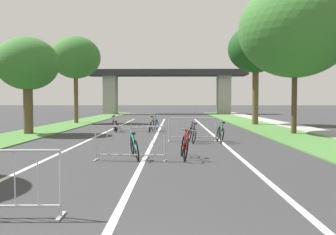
{
  "coord_description": "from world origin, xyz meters",
  "views": [
    {
      "loc": [
        0.89,
        -2.37,
        1.78
      ],
      "look_at": [
        0.63,
        15.08,
        0.99
      ],
      "focal_mm": 39.17,
      "sensor_mm": 36.0,
      "label": 1
    }
  ],
  "objects_px": {
    "tree_right_cypress_far": "(256,50)",
    "crowd_barrier_third": "(192,130)",
    "tree_left_pine_far": "(27,64)",
    "crowd_barrier_fourth": "(137,123)",
    "bicycle_yellow_1": "(150,126)",
    "bicycle_silver_4": "(115,125)",
    "bicycle_red_6": "(185,146)",
    "bicycle_green_5": "(220,134)",
    "bicycle_teal_8": "(134,147)",
    "bicycle_black_3": "(192,134)",
    "bicycle_blue_9": "(155,125)",
    "tree_right_oak_mid": "(295,30)",
    "tree_left_maple_mid": "(76,58)",
    "bicycle_purple_2": "(115,125)",
    "crowd_barrier_second": "(130,144)"
  },
  "relations": [
    {
      "from": "tree_right_cypress_far",
      "to": "crowd_barrier_third",
      "type": "distance_m",
      "value": 13.3
    },
    {
      "from": "tree_left_pine_far",
      "to": "crowd_barrier_third",
      "type": "xyz_separation_m",
      "value": [
        8.57,
        -3.22,
        -3.2
      ]
    },
    {
      "from": "tree_left_pine_far",
      "to": "tree_right_cypress_far",
      "type": "distance_m",
      "value": 16.02
    },
    {
      "from": "crowd_barrier_fourth",
      "to": "bicycle_yellow_1",
      "type": "xyz_separation_m",
      "value": [
        0.82,
        -0.6,
        -0.15
      ]
    },
    {
      "from": "bicycle_yellow_1",
      "to": "bicycle_silver_4",
      "type": "distance_m",
      "value": 2.07
    },
    {
      "from": "tree_right_cypress_far",
      "to": "bicycle_red_6",
      "type": "relative_size",
      "value": 4.3
    },
    {
      "from": "bicycle_green_5",
      "to": "bicycle_teal_8",
      "type": "height_order",
      "value": "bicycle_green_5"
    },
    {
      "from": "bicycle_black_3",
      "to": "bicycle_red_6",
      "type": "distance_m",
      "value": 4.51
    },
    {
      "from": "bicycle_yellow_1",
      "to": "bicycle_teal_8",
      "type": "bearing_deg",
      "value": -90.52
    },
    {
      "from": "bicycle_yellow_1",
      "to": "bicycle_blue_9",
      "type": "distance_m",
      "value": 1.02
    },
    {
      "from": "tree_left_pine_far",
      "to": "bicycle_black_3",
      "type": "distance_m",
      "value": 9.88
    },
    {
      "from": "crowd_barrier_fourth",
      "to": "bicycle_teal_8",
      "type": "height_order",
      "value": "crowd_barrier_fourth"
    },
    {
      "from": "tree_right_cypress_far",
      "to": "bicycle_blue_9",
      "type": "height_order",
      "value": "tree_right_cypress_far"
    },
    {
      "from": "tree_left_pine_far",
      "to": "bicycle_silver_4",
      "type": "relative_size",
      "value": 3.26
    },
    {
      "from": "crowd_barrier_third",
      "to": "tree_right_oak_mid",
      "type": "bearing_deg",
      "value": 31.83
    },
    {
      "from": "tree_right_oak_mid",
      "to": "tree_right_cypress_far",
      "type": "height_order",
      "value": "tree_right_oak_mid"
    },
    {
      "from": "bicycle_green_5",
      "to": "bicycle_red_6",
      "type": "xyz_separation_m",
      "value": [
        -1.68,
        -4.51,
        0.01
      ]
    },
    {
      "from": "bicycle_teal_8",
      "to": "tree_right_oak_mid",
      "type": "bearing_deg",
      "value": 33.58
    },
    {
      "from": "tree_left_pine_far",
      "to": "tree_left_maple_mid",
      "type": "xyz_separation_m",
      "value": [
        0.01,
        9.56,
        1.48
      ]
    },
    {
      "from": "tree_left_pine_far",
      "to": "crowd_barrier_fourth",
      "type": "distance_m",
      "value": 6.79
    },
    {
      "from": "tree_left_pine_far",
      "to": "tree_right_cypress_far",
      "type": "xyz_separation_m",
      "value": [
        13.82,
        7.9,
        1.86
      ]
    },
    {
      "from": "bicycle_purple_2",
      "to": "bicycle_silver_4",
      "type": "relative_size",
      "value": 1.04
    },
    {
      "from": "crowd_barrier_fourth",
      "to": "bicycle_silver_4",
      "type": "relative_size",
      "value": 1.36
    },
    {
      "from": "tree_right_oak_mid",
      "to": "tree_right_cypress_far",
      "type": "xyz_separation_m",
      "value": [
        -0.36,
        7.64,
        0.03
      ]
    },
    {
      "from": "tree_right_oak_mid",
      "to": "tree_right_cypress_far",
      "type": "bearing_deg",
      "value": 92.73
    },
    {
      "from": "bicycle_red_6",
      "to": "tree_right_cypress_far",
      "type": "bearing_deg",
      "value": -113.11
    },
    {
      "from": "tree_right_oak_mid",
      "to": "bicycle_green_5",
      "type": "xyz_separation_m",
      "value": [
        -4.42,
        -3.87,
        -5.18
      ]
    },
    {
      "from": "tree_left_maple_mid",
      "to": "bicycle_purple_2",
      "type": "height_order",
      "value": "tree_left_maple_mid"
    },
    {
      "from": "crowd_barrier_third",
      "to": "bicycle_red_6",
      "type": "xyz_separation_m",
      "value": [
        -0.49,
        -4.89,
        -0.14
      ]
    },
    {
      "from": "crowd_barrier_third",
      "to": "bicycle_purple_2",
      "type": "relative_size",
      "value": 1.31
    },
    {
      "from": "tree_left_pine_far",
      "to": "bicycle_black_3",
      "type": "relative_size",
      "value": 3.1
    },
    {
      "from": "bicycle_yellow_1",
      "to": "bicycle_red_6",
      "type": "distance_m",
      "value": 9.77
    },
    {
      "from": "bicycle_red_6",
      "to": "bicycle_teal_8",
      "type": "distance_m",
      "value": 1.57
    },
    {
      "from": "bicycle_red_6",
      "to": "bicycle_blue_9",
      "type": "height_order",
      "value": "bicycle_red_6"
    },
    {
      "from": "bicycle_purple_2",
      "to": "bicycle_blue_9",
      "type": "distance_m",
      "value": 2.39
    },
    {
      "from": "tree_left_pine_far",
      "to": "crowd_barrier_fourth",
      "type": "bearing_deg",
      "value": 20.66
    },
    {
      "from": "bicycle_purple_2",
      "to": "bicycle_green_5",
      "type": "distance_m",
      "value": 8.28
    },
    {
      "from": "tree_left_maple_mid",
      "to": "bicycle_black_3",
      "type": "bearing_deg",
      "value": -57.08
    },
    {
      "from": "tree_right_cypress_far",
      "to": "bicycle_red_6",
      "type": "xyz_separation_m",
      "value": [
        -5.73,
        -16.02,
        -5.2
      ]
    },
    {
      "from": "tree_left_maple_mid",
      "to": "crowd_barrier_second",
      "type": "relative_size",
      "value": 3.19
    },
    {
      "from": "tree_left_pine_far",
      "to": "bicycle_green_5",
      "type": "xyz_separation_m",
      "value": [
        9.76,
        -3.61,
        -3.35
      ]
    },
    {
      "from": "tree_right_oak_mid",
      "to": "bicycle_teal_8",
      "type": "bearing_deg",
      "value": -132.61
    },
    {
      "from": "crowd_barrier_third",
      "to": "bicycle_silver_4",
      "type": "height_order",
      "value": "crowd_barrier_third"
    },
    {
      "from": "tree_left_maple_mid",
      "to": "tree_left_pine_far",
      "type": "bearing_deg",
      "value": -90.07
    },
    {
      "from": "tree_left_maple_mid",
      "to": "bicycle_red_6",
      "type": "relative_size",
      "value": 4.02
    },
    {
      "from": "bicycle_teal_8",
      "to": "tree_left_maple_mid",
      "type": "bearing_deg",
      "value": 96.43
    },
    {
      "from": "tree_right_oak_mid",
      "to": "bicycle_green_5",
      "type": "bearing_deg",
      "value": -138.82
    },
    {
      "from": "tree_right_cypress_far",
      "to": "bicycle_yellow_1",
      "type": "distance_m",
      "value": 11.07
    },
    {
      "from": "crowd_barrier_third",
      "to": "crowd_barrier_second",
      "type": "bearing_deg",
      "value": -111.73
    },
    {
      "from": "crowd_barrier_third",
      "to": "bicycle_silver_4",
      "type": "relative_size",
      "value": 1.36
    }
  ]
}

